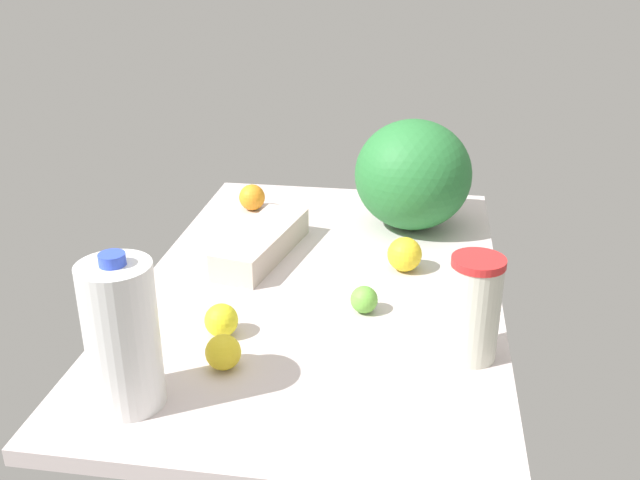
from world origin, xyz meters
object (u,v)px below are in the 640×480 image
watermelon (413,175)px  lemon_loose (223,352)px  lemon_near_front (221,320)px  egg_carton (262,243)px  milk_jug (122,336)px  tumbler_cup (474,308)px  orange_beside_bowl (252,197)px  lemon_by_jug (405,254)px  lime_far_back (364,300)px

watermelon → lemon_loose: 76.09cm
lemon_loose → lemon_near_front: size_ratio=0.99×
egg_carton → watermelon: size_ratio=1.14×
milk_jug → watermelon: bearing=-27.3°
tumbler_cup → milk_jug: milk_jug is taller
lemon_near_front → milk_jug: bearing=157.9°
tumbler_cup → orange_beside_bowl: size_ratio=2.75×
tumbler_cup → watermelon: (59.09, 12.75, 4.00)cm
egg_carton → orange_beside_bowl: 29.83cm
milk_jug → egg_carton: bearing=-8.4°
tumbler_cup → lemon_near_front: tumbler_cup is taller
egg_carton → lemon_near_front: 35.44cm
lemon_by_jug → lemon_near_front: size_ratio=1.21×
egg_carton → orange_beside_bowl: (28.35, 9.28, 0.33)cm
lime_far_back → orange_beside_bowl: 61.93cm
tumbler_cup → lime_far_back: size_ratio=3.53×
milk_jug → lemon_loose: bearing=-46.3°
lemon_loose → lemon_near_front: (10.40, 3.31, 0.04)cm
lime_far_back → lemon_near_front: bearing=116.7°
tumbler_cup → lemon_near_front: bearing=89.8°
egg_carton → milk_jug: (-57.55, 8.50, 9.20)cm
tumbler_cup → egg_carton: bearing=52.3°
orange_beside_bowl → lime_far_back: bearing=-145.4°
watermelon → lemon_by_jug: 27.84cm
orange_beside_bowl → lemon_near_front: 64.53cm
watermelon → lemon_by_jug: watermelon is taller
egg_carton → lemon_loose: bearing=-164.1°
lime_far_back → lemon_near_front: lemon_near_front is taller
milk_jug → orange_beside_bowl: size_ratio=3.76×
lemon_by_jug → lemon_near_front: (-32.89, 32.41, -0.68)cm
lemon_by_jug → orange_beside_bowl: (30.89, 42.15, -0.34)cm
milk_jug → lemon_near_front: (22.11, -8.96, -9.21)cm
watermelon → lemon_near_front: 68.28cm
lime_far_back → lemon_by_jug: bearing=-19.2°
tumbler_cup → lemon_loose: 44.01cm
egg_carton → tumbler_cup: tumbler_cup is taller
watermelon → lemon_by_jug: size_ratio=3.77×
egg_carton → orange_beside_bowl: bearing=29.3°
milk_jug → lemon_loose: (11.71, -12.26, -9.25)cm
lemon_loose → lime_far_back: lemon_loose is taller
lemon_loose → tumbler_cup: bearing=-76.4°
lemon_loose → orange_beside_bowl: size_ratio=0.89×
lemon_loose → lemon_near_front: same height
milk_jug → lemon_by_jug: size_ratio=3.43×
watermelon → lime_far_back: bearing=170.8°
egg_carton → lime_far_back: 34.38cm
lemon_loose → lime_far_back: 32.05cm
milk_jug → lemon_loose: 19.32cm
milk_jug → lemon_near_front: size_ratio=4.16×
lemon_by_jug → lime_far_back: lemon_by_jug is taller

